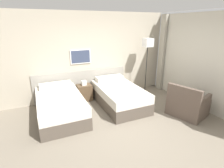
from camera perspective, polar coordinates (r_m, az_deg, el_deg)
The scene contains 8 objects.
ground_plane at distance 4.29m, azimuth 6.01°, elevation -14.11°, with size 16.00×16.00×0.00m, color slate.
wall_headboard at distance 5.75m, azimuth -5.30°, elevation 8.57°, with size 10.00×0.10×2.70m.
wall_window at distance 5.35m, azimuth 29.94°, elevation 5.79°, with size 0.21×4.75×2.70m.
bed_near_door at distance 4.81m, azimuth -16.54°, elevation -6.88°, with size 1.12×1.94×0.70m.
bed_near_window at distance 5.26m, azimuth 2.27°, elevation -3.79°, with size 1.12×1.94×0.70m.
nightstand at distance 5.63m, azimuth -8.97°, elevation -2.69°, with size 0.45×0.36×0.66m.
floor_lamp at distance 5.93m, azimuth 11.57°, elevation 12.00°, with size 0.28×0.28×1.90m.
armchair at distance 5.10m, azimuth 23.38°, elevation -6.28°, with size 1.03×1.08×0.88m.
Camera 1 is at (-1.84, -3.08, 2.35)m, focal length 28.00 mm.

